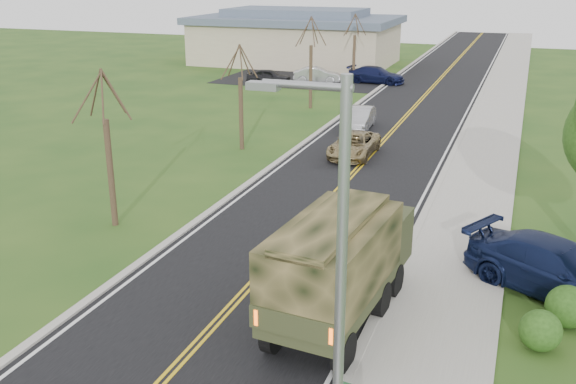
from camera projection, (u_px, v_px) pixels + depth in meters
The scene contains 17 objects.
road at pixel (421, 100), 49.29m from camera, with size 8.00×120.00×0.01m, color black.
curb_right at pixel (477, 102), 47.91m from camera, with size 0.30×120.00×0.12m, color #9E998E.
sidewalk_right at pixel (502, 104), 47.34m from camera, with size 3.20×120.00×0.10m, color #9E998E.
curb_left at pixel (369, 95), 50.65m from camera, with size 0.30×120.00×0.10m, color #9E998E.
street_light at pixel (334, 295), 10.36m from camera, with size 1.65×0.22×8.00m.
bare_tree_a at pixel (109, 160), 24.17m from camera, with size 1.93×2.26×6.08m.
bare_tree_b at pixel (241, 105), 34.85m from camera, with size 1.83×2.14×5.73m.
bare_tree_c at pixel (311, 69), 45.38m from camera, with size 2.04×2.39×6.42m.
bare_tree_d at pixel (354, 53), 56.08m from camera, with size 1.88×2.20×5.91m.
commercial_building at pixel (296, 37), 67.83m from camera, with size 25.50×21.50×5.65m.
military_truck at pixel (341, 259), 17.62m from camera, with size 2.87×6.76×3.29m.
suv_champagne at pixel (354, 145), 34.08m from camera, with size 2.08×4.50×1.25m, color #907D51.
sedan_silver at pixel (359, 118), 39.84m from camera, with size 1.47×4.22×1.39m, color #A3A3A8.
pickup_navy at pixel (558, 269), 19.42m from camera, with size 2.32×5.70×1.66m, color #10193C.
lot_car_dark at pixel (269, 77), 55.77m from camera, with size 1.55×3.86×1.32m, color black.
lot_car_silver at pixel (317, 75), 56.51m from camera, with size 1.45×4.14×1.37m, color #B2B1B7.
lot_car_navy at pixel (376, 75), 56.21m from camera, with size 2.04×5.01×1.45m, color #0F1438.
Camera 1 is at (7.41, -9.43, 9.40)m, focal length 40.00 mm.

